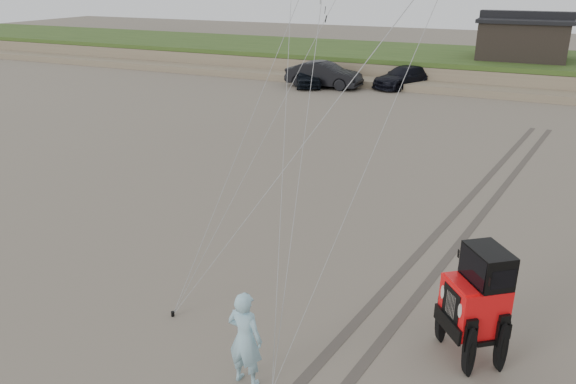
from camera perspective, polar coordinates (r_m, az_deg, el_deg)
name	(u,v)px	position (r m, az deg, el deg)	size (l,w,h in m)	color
ground	(285,370)	(11.92, -0.29, -17.61)	(160.00, 160.00, 0.00)	#6B6054
dune_ridge	(491,68)	(46.57, 19.96, 11.73)	(160.00, 14.25, 1.73)	#7A6B54
cabin	(524,37)	(45.66, 22.83, 14.27)	(6.40, 5.40, 3.35)	black
truck_a	(307,76)	(41.04, 1.98, 11.70)	(1.71, 4.26, 1.45)	black
truck_b	(324,75)	(40.65, 3.68, 11.81)	(1.88, 5.39, 1.77)	black
truck_c	(404,77)	(41.27, 11.71, 11.36)	(2.08, 5.12, 1.49)	black
jeep	(473,315)	(12.33, 18.24, -11.76)	(2.27, 5.26, 1.96)	#FF1012
man	(245,339)	(11.07, -4.38, -14.63)	(0.73, 0.48, 2.01)	#87BED1
stake_main	(173,314)	(13.71, -11.63, -12.03)	(0.08, 0.08, 0.12)	black
tire_tracks	(452,233)	(18.14, 16.35, -4.04)	(5.22, 29.74, 0.01)	#4C443D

